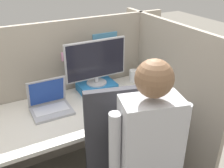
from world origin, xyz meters
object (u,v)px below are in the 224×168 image
paper_box (97,87)px  carrot_toy (116,116)px  monitor (96,61)px  person (156,157)px  laptop (50,105)px  stapler (147,85)px  coffee_mug (134,75)px

paper_box → carrot_toy: bearing=-97.1°
monitor → person: (-0.09, -1.00, -0.23)m
laptop → stapler: size_ratio=2.50×
stapler → carrot_toy: stapler is taller
monitor → laptop: (-0.46, -0.13, -0.23)m
coffee_mug → laptop: bearing=-169.9°
monitor → coffee_mug: 0.46m
laptop → paper_box: bearing=15.8°
stapler → carrot_toy: (-0.49, -0.31, -0.00)m
person → coffee_mug: person is taller
laptop → stapler: 0.90m
monitor → laptop: bearing=-163.9°
paper_box → person: 1.00m
carrot_toy → person: bearing=-93.3°
stapler → carrot_toy: 0.58m
carrot_toy → person: 0.53m
monitor → coffee_mug: bearing=2.9°
stapler → coffee_mug: coffee_mug is taller
person → laptop: bearing=113.2°
monitor → carrot_toy: 0.54m
laptop → carrot_toy: 0.53m
paper_box → monitor: size_ratio=0.58×
monitor → stapler: 0.53m
laptop → carrot_toy: size_ratio=2.54×
stapler → laptop: bearing=178.2°
stapler → carrot_toy: size_ratio=1.02×
monitor → person: 1.03m
person → coffee_mug: size_ratio=12.47×
laptop → person: 0.94m
laptop → person: bearing=-66.8°
monitor → carrot_toy: monitor is taller
paper_box → stapler: 0.46m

